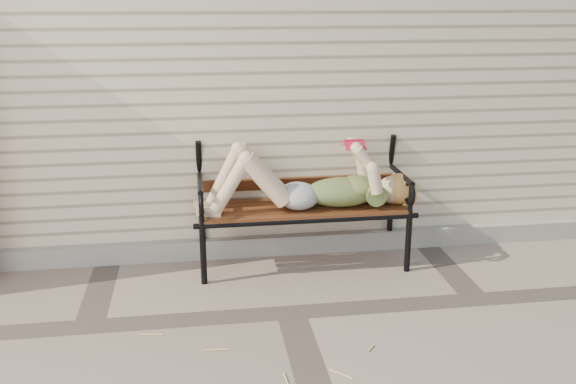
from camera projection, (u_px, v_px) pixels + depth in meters
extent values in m
plane|color=gray|center=(291.00, 312.00, 4.08)|extent=(80.00, 80.00, 0.00)
cube|color=beige|center=(247.00, 39.00, 6.47)|extent=(8.00, 4.00, 3.00)
cube|color=#9F9B8F|center=(272.00, 245.00, 4.98)|extent=(8.00, 0.10, 0.15)
cylinder|color=black|center=(203.00, 254.00, 4.42)|extent=(0.04, 0.04, 0.45)
cylinder|color=black|center=(202.00, 231.00, 4.85)|extent=(0.04, 0.04, 0.45)
cylinder|color=black|center=(408.00, 242.00, 4.63)|extent=(0.04, 0.04, 0.45)
cylinder|color=black|center=(390.00, 221.00, 5.05)|extent=(0.04, 0.04, 0.45)
cube|color=#5E2F18|center=(303.00, 208.00, 4.67)|extent=(1.51, 0.49, 0.03)
cylinder|color=black|center=(308.00, 221.00, 4.47)|extent=(1.59, 0.04, 0.04)
cylinder|color=black|center=(298.00, 201.00, 4.89)|extent=(1.59, 0.04, 0.04)
torus|color=black|center=(296.00, 132.00, 4.84)|extent=(0.27, 0.04, 0.27)
ellipsoid|color=#09353F|center=(341.00, 192.00, 4.65)|extent=(0.54, 0.31, 0.21)
ellipsoid|color=#09353F|center=(358.00, 187.00, 4.65)|extent=(0.26, 0.30, 0.16)
ellipsoid|color=#A6A6AB|center=(298.00, 196.00, 4.61)|extent=(0.30, 0.34, 0.19)
sphere|color=#FFDBAB|center=(393.00, 190.00, 4.70)|extent=(0.22, 0.22, 0.22)
ellipsoid|color=tan|center=(400.00, 189.00, 4.70)|extent=(0.25, 0.25, 0.23)
cube|color=#B4142F|center=(354.00, 141.00, 4.54)|extent=(0.14, 0.02, 0.02)
cube|color=white|center=(355.00, 146.00, 4.51)|extent=(0.14, 0.09, 0.05)
cube|color=white|center=(352.00, 143.00, 4.59)|extent=(0.14, 0.09, 0.05)
cube|color=#B4142F|center=(355.00, 145.00, 4.51)|extent=(0.15, 0.09, 0.05)
cube|color=#B4142F|center=(352.00, 142.00, 4.59)|extent=(0.15, 0.09, 0.05)
cylinder|color=#E8C071|center=(359.00, 349.00, 3.65)|extent=(0.08, 0.16, 0.01)
cylinder|color=#E8C071|center=(241.00, 343.00, 3.71)|extent=(0.08, 0.10, 0.01)
cylinder|color=#E8C071|center=(266.00, 326.00, 3.91)|extent=(0.07, 0.07, 0.01)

